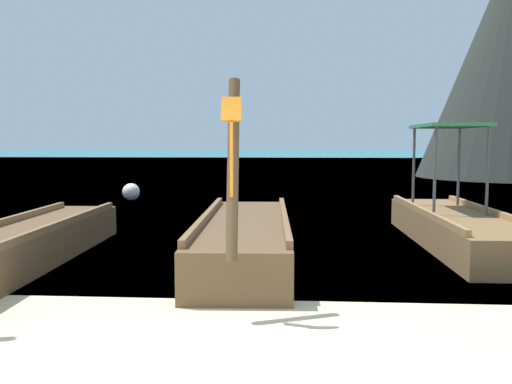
{
  "coord_description": "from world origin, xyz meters",
  "views": [
    {
      "loc": [
        0.55,
        -3.67,
        1.77
      ],
      "look_at": [
        0.0,
        4.31,
        1.04
      ],
      "focal_mm": 38.19,
      "sensor_mm": 36.0,
      "label": 1
    }
  ],
  "objects": [
    {
      "name": "sea_water",
      "position": [
        0.0,
        62.31,
        0.0
      ],
      "size": [
        120.0,
        120.0,
        0.0
      ],
      "primitive_type": "plane",
      "color": "#147A89",
      "rests_on": "ground"
    },
    {
      "name": "longtail_boat_turquoise_ribbon",
      "position": [
        -3.31,
        3.83,
        0.29
      ],
      "size": [
        1.18,
        6.01,
        2.85
      ],
      "color": "brown",
      "rests_on": "ground"
    },
    {
      "name": "longtail_boat_orange_ribbon",
      "position": [
        -0.18,
        4.47,
        0.32
      ],
      "size": [
        1.48,
        5.51,
        2.45
      ],
      "color": "brown",
      "rests_on": "ground"
    },
    {
      "name": "longtail_boat_yellow_ribbon",
      "position": [
        3.36,
        5.79,
        0.35
      ],
      "size": [
        1.32,
        5.6,
        2.54
      ],
      "color": "brown",
      "rests_on": "ground"
    },
    {
      "name": "mooring_buoy_far",
      "position": [
        -4.38,
        12.53,
        0.27
      ],
      "size": [
        0.53,
        0.53,
        0.53
      ],
      "color": "white",
      "rests_on": "sea_water"
    }
  ]
}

